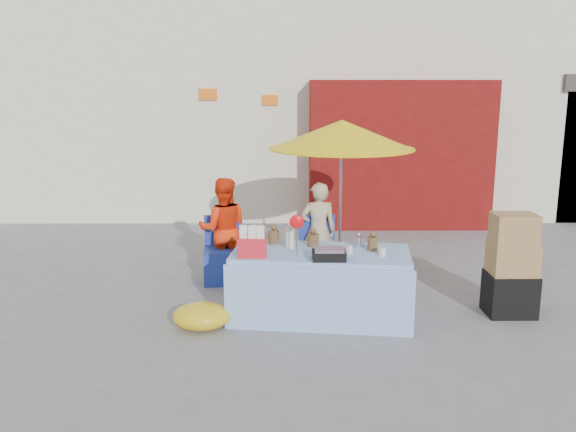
{
  "coord_description": "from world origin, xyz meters",
  "views": [
    {
      "loc": [
        0.16,
        -6.51,
        2.57
      ],
      "look_at": [
        0.2,
        0.6,
        1.0
      ],
      "focal_mm": 38.0,
      "sensor_mm": 36.0,
      "label": 1
    }
  ],
  "objects_px": {
    "chair_left": "(223,263)",
    "market_table": "(320,284)",
    "vendor_beige": "(318,231)",
    "vendor_orange": "(223,229)",
    "box_stack": "(512,269)",
    "umbrella": "(342,135)",
    "chair_right": "(318,262)"
  },
  "relations": [
    {
      "from": "vendor_orange",
      "to": "box_stack",
      "type": "relative_size",
      "value": 1.17
    },
    {
      "from": "chair_left",
      "to": "vendor_orange",
      "type": "height_order",
      "value": "vendor_orange"
    },
    {
      "from": "vendor_orange",
      "to": "umbrella",
      "type": "bearing_deg",
      "value": -179.1
    },
    {
      "from": "vendor_beige",
      "to": "box_stack",
      "type": "distance_m",
      "value": 2.46
    },
    {
      "from": "market_table",
      "to": "vendor_beige",
      "type": "height_order",
      "value": "vendor_beige"
    },
    {
      "from": "vendor_beige",
      "to": "vendor_orange",
      "type": "bearing_deg",
      "value": -4.62
    },
    {
      "from": "chair_left",
      "to": "box_stack",
      "type": "height_order",
      "value": "box_stack"
    },
    {
      "from": "chair_left",
      "to": "umbrella",
      "type": "relative_size",
      "value": 0.41
    },
    {
      "from": "chair_left",
      "to": "chair_right",
      "type": "relative_size",
      "value": 1.0
    },
    {
      "from": "chair_left",
      "to": "umbrella",
      "type": "distance_m",
      "value": 2.27
    },
    {
      "from": "chair_right",
      "to": "vendor_beige",
      "type": "xyz_separation_m",
      "value": [
        0.0,
        0.13,
        0.39
      ]
    },
    {
      "from": "market_table",
      "to": "umbrella",
      "type": "xyz_separation_m",
      "value": [
        0.35,
        1.53,
        1.5
      ]
    },
    {
      "from": "box_stack",
      "to": "umbrella",
      "type": "bearing_deg",
      "value": 140.86
    },
    {
      "from": "market_table",
      "to": "box_stack",
      "type": "xyz_separation_m",
      "value": [
        2.14,
        0.08,
        0.15
      ]
    },
    {
      "from": "chair_left",
      "to": "market_table",
      "type": "bearing_deg",
      "value": -50.71
    },
    {
      "from": "chair_right",
      "to": "umbrella",
      "type": "xyz_separation_m",
      "value": [
        0.3,
        0.28,
        1.64
      ]
    },
    {
      "from": "chair_right",
      "to": "vendor_orange",
      "type": "distance_m",
      "value": 1.33
    },
    {
      "from": "vendor_orange",
      "to": "box_stack",
      "type": "distance_m",
      "value": 3.59
    },
    {
      "from": "box_stack",
      "to": "chair_left",
      "type": "bearing_deg",
      "value": 160.68
    },
    {
      "from": "chair_left",
      "to": "box_stack",
      "type": "xyz_separation_m",
      "value": [
        3.34,
        -1.17,
        0.28
      ]
    },
    {
      "from": "vendor_beige",
      "to": "umbrella",
      "type": "xyz_separation_m",
      "value": [
        0.3,
        0.15,
        1.24
      ]
    },
    {
      "from": "chair_right",
      "to": "vendor_beige",
      "type": "relative_size",
      "value": 0.65
    },
    {
      "from": "chair_right",
      "to": "umbrella",
      "type": "distance_m",
      "value": 1.69
    },
    {
      "from": "umbrella",
      "to": "box_stack",
      "type": "bearing_deg",
      "value": -39.14
    },
    {
      "from": "market_table",
      "to": "umbrella",
      "type": "distance_m",
      "value": 2.17
    },
    {
      "from": "vendor_orange",
      "to": "box_stack",
      "type": "xyz_separation_m",
      "value": [
        3.34,
        -1.3,
        -0.14
      ]
    },
    {
      "from": "box_stack",
      "to": "vendor_orange",
      "type": "bearing_deg",
      "value": 158.65
    },
    {
      "from": "vendor_beige",
      "to": "umbrella",
      "type": "relative_size",
      "value": 0.62
    },
    {
      "from": "chair_left",
      "to": "vendor_orange",
      "type": "relative_size",
      "value": 0.63
    },
    {
      "from": "chair_left",
      "to": "vendor_beige",
      "type": "distance_m",
      "value": 1.32
    },
    {
      "from": "umbrella",
      "to": "vendor_beige",
      "type": "bearing_deg",
      "value": -153.43
    },
    {
      "from": "market_table",
      "to": "umbrella",
      "type": "relative_size",
      "value": 0.99
    }
  ]
}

